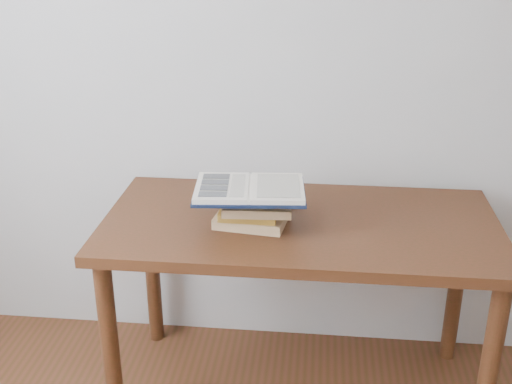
# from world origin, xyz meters

# --- Properties ---
(desk) EXTENTS (1.35, 0.67, 0.72)m
(desk) POSITION_xyz_m (0.12, 1.38, 0.62)
(desk) COLOR #4D2213
(desk) RESTS_ON ground
(book_stack) EXTENTS (0.26, 0.21, 0.12)m
(book_stack) POSITION_xyz_m (-0.03, 1.33, 0.78)
(book_stack) COLOR tan
(book_stack) RESTS_ON desk
(open_book) EXTENTS (0.38, 0.28, 0.03)m
(open_book) POSITION_xyz_m (-0.05, 1.31, 0.86)
(open_book) COLOR black
(open_book) RESTS_ON book_stack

